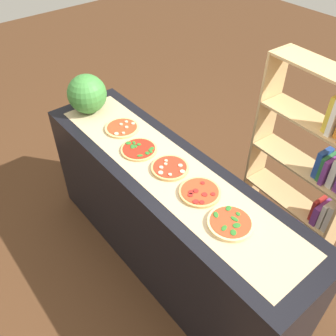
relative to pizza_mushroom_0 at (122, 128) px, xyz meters
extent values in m
plane|color=#4C2D19|center=(0.56, -0.03, -0.96)|extent=(12.00, 12.00, 0.00)
cube|color=black|center=(0.56, -0.03, -0.49)|extent=(2.23, 0.59, 0.95)
cube|color=tan|center=(0.56, -0.03, -0.01)|extent=(2.03, 0.42, 0.00)
cylinder|color=#DBB26B|center=(0.00, 0.00, 0.00)|extent=(0.25, 0.25, 0.02)
cylinder|color=red|center=(0.00, 0.00, 0.01)|extent=(0.22, 0.22, 0.00)
cylinder|color=#C6B28E|center=(0.02, 0.08, 0.01)|extent=(0.03, 0.03, 0.01)
cylinder|color=#C6B28E|center=(0.03, 0.02, 0.01)|extent=(0.03, 0.03, 0.01)
cylinder|color=#C6B28E|center=(-0.03, 0.06, 0.01)|extent=(0.02, 0.02, 0.01)
cylinder|color=#C6B28E|center=(0.05, -0.08, 0.01)|extent=(0.03, 0.03, 0.01)
cylinder|color=#C6B28E|center=(0.07, -0.04, 0.01)|extent=(0.02, 0.02, 0.01)
cylinder|color=#C6B28E|center=(-0.03, 0.01, 0.01)|extent=(0.02, 0.02, 0.01)
cylinder|color=tan|center=(0.28, -0.05, 0.00)|extent=(0.25, 0.25, 0.01)
cylinder|color=#AD2314|center=(0.28, -0.05, 0.01)|extent=(0.22, 0.22, 0.00)
ellipsoid|color=#286B23|center=(0.19, -0.07, 0.01)|extent=(0.05, 0.05, 0.00)
ellipsoid|color=#286B23|center=(0.36, -0.01, 0.01)|extent=(0.04, 0.03, 0.00)
ellipsoid|color=#286B23|center=(0.34, 0.02, 0.01)|extent=(0.04, 0.04, 0.00)
ellipsoid|color=#286B23|center=(0.25, -0.08, 0.01)|extent=(0.03, 0.03, 0.00)
ellipsoid|color=#286B23|center=(0.34, 0.00, 0.01)|extent=(0.04, 0.04, 0.00)
ellipsoid|color=#286B23|center=(0.23, -0.07, 0.01)|extent=(0.04, 0.04, 0.00)
ellipsoid|color=#286B23|center=(0.25, -0.03, 0.01)|extent=(0.04, 0.04, 0.00)
ellipsoid|color=#286B23|center=(0.25, -0.06, 0.01)|extent=(0.04, 0.04, 0.00)
ellipsoid|color=#286B23|center=(0.35, -0.09, 0.01)|extent=(0.04, 0.05, 0.00)
ellipsoid|color=#286B23|center=(0.21, -0.04, 0.01)|extent=(0.04, 0.03, 0.00)
ellipsoid|color=#286B23|center=(0.36, -0.04, 0.01)|extent=(0.04, 0.04, 0.00)
cylinder|color=tan|center=(0.56, -0.01, 0.00)|extent=(0.24, 0.24, 0.02)
cylinder|color=red|center=(0.56, -0.01, 0.01)|extent=(0.21, 0.21, 0.00)
cylinder|color=#C6B28E|center=(0.57, -0.09, 0.02)|extent=(0.03, 0.03, 0.01)
cylinder|color=#C6B28E|center=(0.65, 0.02, 0.02)|extent=(0.03, 0.03, 0.01)
cylinder|color=#C6B28E|center=(0.53, -0.06, 0.02)|extent=(0.03, 0.03, 0.01)
cylinder|color=#C6B28E|center=(0.62, -0.06, 0.02)|extent=(0.02, 0.02, 0.01)
cylinder|color=#C6B28E|center=(0.60, 0.05, 0.02)|extent=(0.03, 0.03, 0.01)
cylinder|color=#C6B28E|center=(0.50, 0.00, 0.02)|extent=(0.02, 0.02, 0.01)
cylinder|color=#C6B28E|center=(0.53, -0.02, 0.02)|extent=(0.02, 0.02, 0.01)
cylinder|color=tan|center=(0.84, -0.01, 0.00)|extent=(0.25, 0.25, 0.02)
cylinder|color=red|center=(0.84, -0.01, 0.01)|extent=(0.22, 0.22, 0.00)
cylinder|color=maroon|center=(0.83, -0.03, 0.01)|extent=(0.03, 0.03, 0.00)
cylinder|color=maroon|center=(0.89, -0.09, 0.01)|extent=(0.03, 0.03, 0.00)
cylinder|color=maroon|center=(0.92, -0.07, 0.01)|extent=(0.03, 0.03, 0.00)
cylinder|color=maroon|center=(0.82, -0.06, 0.01)|extent=(0.03, 0.03, 0.00)
cylinder|color=maroon|center=(0.83, -0.08, 0.01)|extent=(0.03, 0.03, 0.00)
cylinder|color=maroon|center=(0.88, -0.01, 0.01)|extent=(0.03, 0.03, 0.00)
cylinder|color=maroon|center=(0.80, 0.05, 0.01)|extent=(0.03, 0.03, 0.00)
cylinder|color=maroon|center=(0.91, 0.03, 0.01)|extent=(0.03, 0.03, 0.00)
cylinder|color=#E5C17F|center=(1.12, -0.05, 0.00)|extent=(0.25, 0.25, 0.02)
cylinder|color=red|center=(1.12, -0.05, 0.01)|extent=(0.23, 0.23, 0.00)
ellipsoid|color=#286B23|center=(1.11, 0.02, 0.02)|extent=(0.04, 0.03, 0.00)
ellipsoid|color=#286B23|center=(1.16, -0.04, 0.02)|extent=(0.05, 0.06, 0.00)
ellipsoid|color=#286B23|center=(1.13, -0.11, 0.02)|extent=(0.04, 0.05, 0.00)
ellipsoid|color=#286B23|center=(1.04, 0.02, 0.02)|extent=(0.04, 0.04, 0.00)
ellipsoid|color=#286B23|center=(1.18, -0.09, 0.02)|extent=(0.05, 0.05, 0.00)
ellipsoid|color=#286B23|center=(1.12, -0.02, 0.02)|extent=(0.05, 0.03, 0.00)
ellipsoid|color=#286B23|center=(1.04, -0.07, 0.02)|extent=(0.05, 0.05, 0.00)
ellipsoid|color=#286B23|center=(1.05, 0.01, 0.02)|extent=(0.03, 0.03, 0.00)
sphere|color=#387A33|center=(-0.37, -0.06, 0.14)|extent=(0.30, 0.30, 0.30)
cube|color=tan|center=(0.56, 0.94, -0.21)|extent=(0.03, 0.23, 1.50)
cube|color=tan|center=(0.96, 0.92, -0.95)|extent=(0.78, 0.27, 0.02)
cube|color=#B22823|center=(1.31, 0.89, -0.83)|extent=(0.05, 0.19, 0.22)
cube|color=#47423D|center=(1.25, 0.90, -0.83)|extent=(0.05, 0.13, 0.23)
cube|color=#234799|center=(1.21, 0.90, -0.82)|extent=(0.05, 0.17, 0.24)
cube|color=#753384|center=(1.16, 0.90, -0.86)|extent=(0.05, 0.16, 0.17)
cube|color=silver|center=(1.11, 0.91, -0.86)|extent=(0.05, 0.15, 0.18)
cube|color=#753384|center=(1.07, 0.91, -0.85)|extent=(0.04, 0.15, 0.19)
cube|color=tan|center=(0.96, 0.92, -0.58)|extent=(0.78, 0.27, 0.02)
cube|color=silver|center=(1.31, 0.89, -0.45)|extent=(0.05, 0.16, 0.25)
cube|color=silver|center=(1.26, 0.90, -0.46)|extent=(0.04, 0.17, 0.22)
cube|color=#753384|center=(1.22, 0.90, -0.49)|extent=(0.06, 0.19, 0.17)
cube|color=#B22823|center=(1.18, 0.90, -0.48)|extent=(0.03, 0.14, 0.19)
cube|color=tan|center=(0.96, 0.92, -0.21)|extent=(0.78, 0.27, 0.02)
cube|color=#753384|center=(1.17, 0.90, -0.11)|extent=(0.04, 0.19, 0.20)
cube|color=#2D753D|center=(1.13, 0.90, -0.11)|extent=(0.04, 0.15, 0.19)
cube|color=#234799|center=(1.10, 0.91, -0.10)|extent=(0.05, 0.13, 0.21)
cube|color=tan|center=(0.96, 0.92, 0.16)|extent=(0.78, 0.27, 0.02)
cube|color=gold|center=(1.06, 0.91, 0.29)|extent=(0.04, 0.14, 0.25)
cube|color=tan|center=(0.96, 0.92, 0.53)|extent=(0.78, 0.27, 0.02)
camera|label=1|loc=(1.91, -1.13, 1.55)|focal=39.36mm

